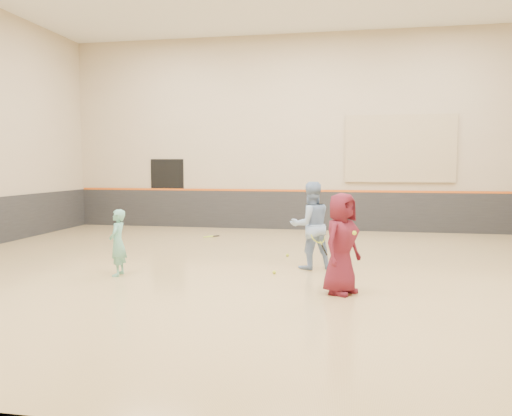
% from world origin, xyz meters
% --- Properties ---
extents(room, '(15.04, 12.04, 6.22)m').
position_xyz_m(room, '(0.00, 0.00, 0.81)').
color(room, tan).
rests_on(room, ground).
extents(wainscot_back, '(14.90, 0.04, 1.20)m').
position_xyz_m(wainscot_back, '(0.00, 5.97, 0.60)').
color(wainscot_back, '#232326').
rests_on(wainscot_back, floor).
extents(accent_stripe, '(14.90, 0.03, 0.06)m').
position_xyz_m(accent_stripe, '(0.00, 5.96, 1.22)').
color(accent_stripe, '#D85914').
rests_on(accent_stripe, wall_back).
extents(acoustic_panel, '(3.20, 0.08, 2.00)m').
position_xyz_m(acoustic_panel, '(2.80, 5.95, 2.50)').
color(acoustic_panel, tan).
rests_on(acoustic_panel, wall_back).
extents(doorway, '(1.10, 0.05, 2.20)m').
position_xyz_m(doorway, '(-4.50, 5.98, 1.10)').
color(doorway, black).
rests_on(doorway, floor).
extents(girl, '(0.34, 0.47, 1.21)m').
position_xyz_m(girl, '(-2.83, -1.09, 0.61)').
color(girl, '#6CBBA6').
rests_on(girl, floor).
extents(instructor, '(1.02, 0.93, 1.70)m').
position_xyz_m(instructor, '(0.59, 0.18, 0.85)').
color(instructor, '#8BAAD7').
rests_on(instructor, floor).
extents(young_man, '(0.84, 0.93, 1.59)m').
position_xyz_m(young_man, '(1.20, -1.64, 0.79)').
color(young_man, maroon).
rests_on(young_man, floor).
extents(held_racket, '(0.46, 0.46, 0.55)m').
position_xyz_m(held_racket, '(0.74, -0.01, 0.66)').
color(held_racket, '#A9B928').
rests_on(held_racket, instructor).
extents(spare_racket, '(0.74, 0.74, 0.14)m').
position_xyz_m(spare_racket, '(-2.53, 3.90, 0.07)').
color(spare_racket, '#AAD32E').
rests_on(spare_racket, floor).
extents(ball_under_racket, '(0.07, 0.07, 0.07)m').
position_xyz_m(ball_under_racket, '(-0.03, -0.46, 0.03)').
color(ball_under_racket, '#D7ED37').
rests_on(ball_under_racket, floor).
extents(ball_in_hand, '(0.07, 0.07, 0.07)m').
position_xyz_m(ball_in_hand, '(1.39, -1.89, 1.00)').
color(ball_in_hand, yellow).
rests_on(ball_in_hand, young_man).
extents(ball_beside_spare, '(0.07, 0.07, 0.07)m').
position_xyz_m(ball_beside_spare, '(-0.00, 1.33, 0.03)').
color(ball_beside_spare, gold).
rests_on(ball_beside_spare, floor).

